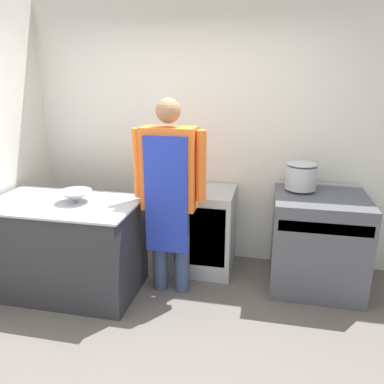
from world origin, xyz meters
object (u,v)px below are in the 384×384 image
at_px(fridge_unit, 204,230).
at_px(stock_pot, 301,175).
at_px(mixing_bowl, 75,197).
at_px(stove, 317,242).
at_px(person_cook, 169,187).

height_order(fridge_unit, stock_pot, stock_pot).
relative_size(fridge_unit, mixing_bowl, 2.89).
bearing_deg(stove, stock_pot, 144.41).
distance_m(fridge_unit, stock_pot, 1.11).
bearing_deg(fridge_unit, person_cook, -115.63).
relative_size(stove, fridge_unit, 1.08).
bearing_deg(mixing_bowl, stock_pot, 18.89).
relative_size(stove, stock_pot, 3.26).
distance_m(fridge_unit, mixing_bowl, 1.33).
bearing_deg(stock_pot, stove, -35.59).
xyz_separation_m(fridge_unit, stock_pot, (0.92, 0.02, 0.63)).
height_order(mixing_bowl, stock_pot, stock_pot).
bearing_deg(person_cook, fridge_unit, 64.37).
relative_size(stove, mixing_bowl, 3.11).
height_order(stove, mixing_bowl, mixing_bowl).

